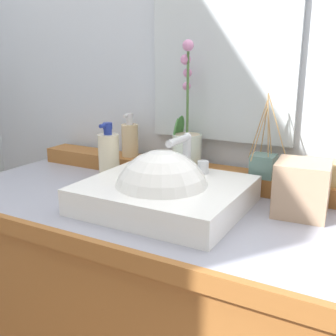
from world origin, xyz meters
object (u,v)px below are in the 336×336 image
at_px(potted_plant, 187,139).
at_px(trinket_box, 321,171).
at_px(tissue_box, 302,188).
at_px(sink_basin, 162,196).
at_px(soap_dispenser, 130,139).
at_px(lotion_bottle, 109,156).
at_px(reed_diffuser, 263,165).

bearing_deg(potted_plant, trinket_box, 1.41).
xyz_separation_m(trinket_box, tissue_box, (-0.02, -0.13, -0.02)).
xyz_separation_m(potted_plant, tissue_box, (0.39, -0.12, -0.07)).
relative_size(sink_basin, trinket_box, 4.45).
bearing_deg(soap_dispenser, sink_basin, -43.30).
xyz_separation_m(potted_plant, lotion_bottle, (-0.22, -0.12, -0.06)).
xyz_separation_m(sink_basin, lotion_bottle, (-0.28, 0.13, 0.05)).
bearing_deg(tissue_box, soap_dispenser, 167.89).
distance_m(soap_dispenser, lotion_bottle, 0.14).
height_order(soap_dispenser, tissue_box, soap_dispenser).
bearing_deg(reed_diffuser, trinket_box, 7.15).
distance_m(lotion_bottle, tissue_box, 0.61).
distance_m(soap_dispenser, tissue_box, 0.63).
bearing_deg(sink_basin, tissue_box, 22.09).
height_order(soap_dispenser, trinket_box, soap_dispenser).
bearing_deg(lotion_bottle, soap_dispenser, 92.98).
bearing_deg(reed_diffuser, sink_basin, -129.43).
height_order(sink_basin, soap_dispenser, soap_dispenser).
distance_m(sink_basin, lotion_bottle, 0.31).
xyz_separation_m(reed_diffuser, lotion_bottle, (-0.48, -0.11, -0.01)).
height_order(potted_plant, reed_diffuser, potted_plant).
xyz_separation_m(sink_basin, reed_diffuser, (0.20, 0.24, 0.06)).
height_order(reed_diffuser, trinket_box, reed_diffuser).
xyz_separation_m(trinket_box, lotion_bottle, (-0.63, -0.13, -0.00)).
xyz_separation_m(lotion_bottle, tissue_box, (0.61, 0.00, -0.01)).
distance_m(potted_plant, lotion_bottle, 0.26).
bearing_deg(lotion_bottle, reed_diffuser, 12.99).
height_order(soap_dispenser, lotion_bottle, soap_dispenser).
relative_size(potted_plant, soap_dispenser, 2.58).
relative_size(sink_basin, potted_plant, 1.07).
bearing_deg(potted_plant, lotion_bottle, -151.63).
bearing_deg(trinket_box, lotion_bottle, -173.60).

